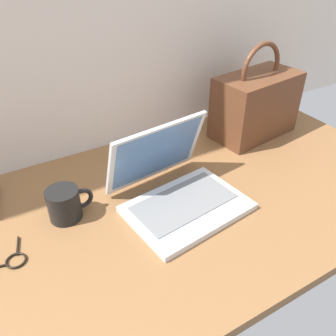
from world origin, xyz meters
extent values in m
cube|color=brown|center=(0.00, 0.00, 0.01)|extent=(1.60, 0.76, 0.03)
cube|color=silver|center=(0.06, -0.05, 0.04)|extent=(0.33, 0.25, 0.02)
cube|color=slate|center=(0.06, -0.03, 0.05)|extent=(0.28, 0.17, 0.00)
cube|color=silver|center=(0.05, 0.09, 0.14)|extent=(0.31, 0.11, 0.19)
cube|color=#4C72A5|center=(0.05, 0.09, 0.14)|extent=(0.27, 0.09, 0.17)
cylinder|color=black|center=(-0.23, 0.09, 0.07)|extent=(0.08, 0.08, 0.09)
torus|color=black|center=(-0.18, 0.09, 0.07)|extent=(0.06, 0.01, 0.06)
cylinder|color=brown|center=(-0.23, 0.09, 0.11)|extent=(0.07, 0.07, 0.00)
torus|color=black|center=(-0.37, 0.00, 0.03)|extent=(0.06, 0.06, 0.01)
cube|color=black|center=(-0.40, 0.00, 0.03)|extent=(0.02, 0.01, 0.00)
cube|color=black|center=(-0.36, 0.04, 0.03)|extent=(0.02, 0.06, 0.00)
cube|color=#59331E|center=(0.50, 0.19, 0.14)|extent=(0.32, 0.20, 0.22)
torus|color=#59331E|center=(0.50, 0.19, 0.27)|extent=(0.18, 0.04, 0.18)
camera|label=1|loc=(-0.34, -0.64, 0.66)|focal=37.67mm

